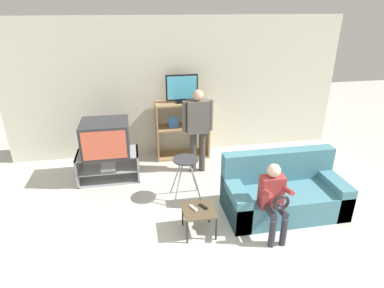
# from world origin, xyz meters

# --- Properties ---
(wall_back) EXTENTS (6.40, 0.06, 2.60)m
(wall_back) POSITION_xyz_m (0.00, 3.91, 1.30)
(wall_back) COLOR silver
(wall_back) RESTS_ON ground_plane
(tv_stand) EXTENTS (1.02, 0.53, 0.49)m
(tv_stand) POSITION_xyz_m (-1.35, 2.95, 0.24)
(tv_stand) COLOR #939399
(tv_stand) RESTS_ON ground_plane
(television_main) EXTENTS (0.75, 0.66, 0.55)m
(television_main) POSITION_xyz_m (-1.35, 2.95, 0.77)
(television_main) COLOR #2D2D33
(television_main) RESTS_ON tv_stand
(media_shelf) EXTENTS (1.01, 0.42, 1.10)m
(media_shelf) POSITION_xyz_m (0.03, 3.63, 0.56)
(media_shelf) COLOR #9E7A51
(media_shelf) RESTS_ON ground_plane
(television_flat) EXTENTS (0.59, 0.20, 0.51)m
(television_flat) POSITION_xyz_m (0.03, 3.62, 1.35)
(television_flat) COLOR black
(television_flat) RESTS_ON media_shelf
(folding_stool) EXTENTS (0.46, 0.42, 0.69)m
(folding_stool) POSITION_xyz_m (-0.16, 2.09, 0.57)
(folding_stool) COLOR #99999E
(folding_stool) RESTS_ON ground_plane
(snack_table) EXTENTS (0.42, 0.42, 0.35)m
(snack_table) POSITION_xyz_m (-0.12, 1.28, 0.31)
(snack_table) COLOR brown
(snack_table) RESTS_ON ground_plane
(remote_control_black) EXTENTS (0.10, 0.14, 0.02)m
(remote_control_black) POSITION_xyz_m (-0.05, 1.32, 0.36)
(remote_control_black) COLOR black
(remote_control_black) RESTS_ON snack_table
(remote_control_white) EXTENTS (0.09, 0.15, 0.02)m
(remote_control_white) POSITION_xyz_m (-0.19, 1.31, 0.36)
(remote_control_white) COLOR silver
(remote_control_white) RESTS_ON snack_table
(couch) EXTENTS (1.67, 0.80, 0.85)m
(couch) POSITION_xyz_m (1.16, 1.55, 0.28)
(couch) COLOR teal
(couch) RESTS_ON ground_plane
(person_standing_adult) EXTENTS (0.53, 0.20, 1.49)m
(person_standing_adult) POSITION_xyz_m (0.19, 2.96, 0.90)
(person_standing_adult) COLOR #3D3833
(person_standing_adult) RESTS_ON ground_plane
(person_seated_child) EXTENTS (0.33, 0.43, 0.99)m
(person_seated_child) POSITION_xyz_m (0.79, 1.08, 0.57)
(person_seated_child) COLOR #2D2D38
(person_seated_child) RESTS_ON ground_plane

